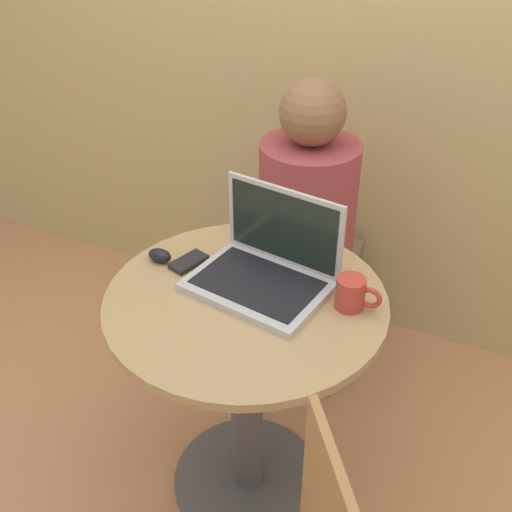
{
  "coord_description": "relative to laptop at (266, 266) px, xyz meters",
  "views": [
    {
      "loc": [
        0.53,
        -1.13,
        1.75
      ],
      "look_at": [
        0.01,
        0.05,
        0.88
      ],
      "focal_mm": 42.0,
      "sensor_mm": 36.0,
      "label": 1
    }
  ],
  "objects": [
    {
      "name": "ground_plane",
      "position": [
        -0.02,
        -0.08,
        -0.83
      ],
      "size": [
        12.0,
        12.0,
        0.0
      ],
      "primitive_type": "plane",
      "color": "tan"
    },
    {
      "name": "computer_mouse",
      "position": [
        -0.31,
        -0.03,
        -0.03
      ],
      "size": [
        0.07,
        0.04,
        0.04
      ],
      "color": "black",
      "rests_on": "round_table"
    },
    {
      "name": "cell_phone",
      "position": [
        -0.23,
        -0.01,
        -0.04
      ],
      "size": [
        0.09,
        0.12,
        0.02
      ],
      "color": "black",
      "rests_on": "round_table"
    },
    {
      "name": "back_wall",
      "position": [
        -0.02,
        0.93,
        0.47
      ],
      "size": [
        7.0,
        0.05,
        2.6
      ],
      "color": "tan",
      "rests_on": "ground_plane"
    },
    {
      "name": "laptop",
      "position": [
        0.0,
        0.0,
        0.0
      ],
      "size": [
        0.4,
        0.32,
        0.25
      ],
      "color": "#B7B7BC",
      "rests_on": "round_table"
    },
    {
      "name": "round_table",
      "position": [
        -0.02,
        -0.08,
        -0.31
      ],
      "size": [
        0.75,
        0.75,
        0.78
      ],
      "color": "#4C4C51",
      "rests_on": "ground_plane"
    },
    {
      "name": "person_seated",
      "position": [
        -0.06,
        0.54,
        -0.33
      ],
      "size": [
        0.35,
        0.52,
        1.19
      ],
      "color": "brown",
      "rests_on": "ground_plane"
    },
    {
      "name": "coffee_cup",
      "position": [
        0.24,
        -0.01,
        -0.01
      ],
      "size": [
        0.12,
        0.08,
        0.09
      ],
      "color": "#B2382D",
      "rests_on": "round_table"
    }
  ]
}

